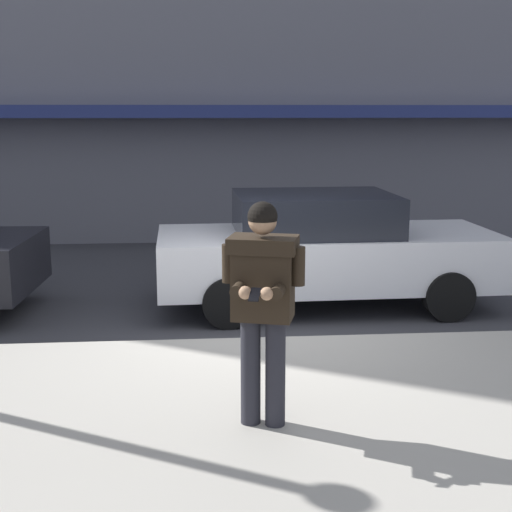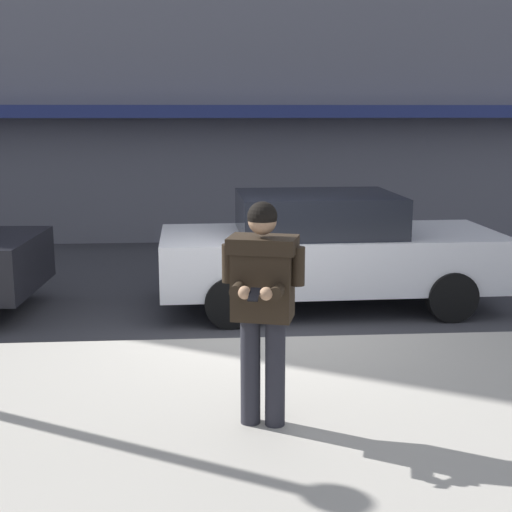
% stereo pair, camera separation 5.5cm
% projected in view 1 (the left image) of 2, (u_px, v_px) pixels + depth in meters
% --- Properties ---
extents(ground_plane, '(80.00, 80.00, 0.00)m').
position_uv_depth(ground_plane, '(257.00, 344.00, 8.15)').
color(ground_plane, '#333338').
extents(sidewalk, '(32.00, 5.30, 0.14)m').
position_uv_depth(sidewalk, '(419.00, 451.00, 5.43)').
color(sidewalk, '#A8A399').
rests_on(sidewalk, ground).
extents(curb_paint_line, '(28.00, 0.12, 0.01)m').
position_uv_depth(curb_paint_line, '(342.00, 340.00, 8.28)').
color(curb_paint_line, silver).
rests_on(curb_paint_line, ground).
extents(parked_sedan_mid, '(4.55, 2.02, 1.54)m').
position_uv_depth(parked_sedan_mid, '(324.00, 249.00, 9.57)').
color(parked_sedan_mid, silver).
rests_on(parked_sedan_mid, ground).
extents(man_texting_on_phone, '(0.63, 0.64, 1.81)m').
position_uv_depth(man_texting_on_phone, '(263.00, 290.00, 5.51)').
color(man_texting_on_phone, '#23232B').
rests_on(man_texting_on_phone, sidewalk).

